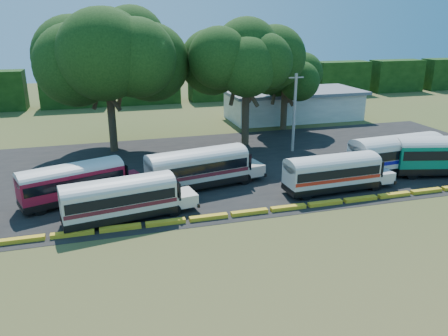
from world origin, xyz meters
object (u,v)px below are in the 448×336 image
object	(u,v)px
bus_teal	(446,153)
tree_west	(106,52)
bus_white_red	(334,171)
bus_cream_west	(122,197)
bus_red	(75,180)

from	to	relation	value
bus_teal	tree_west	distance (m)	33.25
bus_white_red	bus_cream_west	bearing A→B (deg)	-179.51
bus_red	tree_west	bearing A→B (deg)	56.54
bus_red	bus_teal	xyz separation A→B (m)	(31.43, -2.53, 0.27)
bus_cream_west	bus_teal	bearing A→B (deg)	-5.77
bus_red	tree_west	distance (m)	16.15
bus_white_red	tree_west	xyz separation A→B (m)	(-16.45, 16.81, 8.42)
bus_teal	bus_white_red	bearing A→B (deg)	-161.60
bus_red	bus_teal	distance (m)	31.53
bus_cream_west	tree_west	distance (m)	19.55
bus_teal	tree_west	world-z (taller)	tree_west
bus_teal	tree_west	bearing A→B (deg)	164.33
tree_west	bus_white_red	bearing A→B (deg)	-45.62
bus_teal	tree_west	xyz separation A→B (m)	(-28.05, 15.90, 8.15)
bus_red	tree_west	world-z (taller)	tree_west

